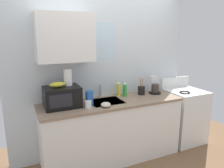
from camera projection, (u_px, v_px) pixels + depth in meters
kitchen_wall_assembly at (97, 68)px, 3.21m from camera, size 2.83×0.42×2.50m
counter_unit at (112, 130)px, 3.18m from camera, size 2.06×0.63×0.90m
sink_faucet at (100, 91)px, 3.23m from camera, size 0.03×0.03×0.20m
stove_range at (184, 115)px, 3.74m from camera, size 0.60×0.60×1.08m
microwave at (62, 97)px, 2.81m from camera, size 0.46×0.35×0.27m
banana_bunch at (57, 85)px, 2.75m from camera, size 0.20×0.11×0.07m
paper_towel_roll at (68, 77)px, 2.84m from camera, size 0.11×0.11×0.22m
coffee_maker at (154, 87)px, 3.47m from camera, size 0.19×0.21×0.28m
dish_soap_bottle_yellow at (119, 89)px, 3.30m from camera, size 0.06×0.06×0.23m
dish_soap_bottle_green at (125, 90)px, 3.29m from camera, size 0.06×0.06×0.22m
cereal_canister at (89, 98)px, 2.87m from camera, size 0.10×0.10×0.20m
mug_white at (88, 105)px, 2.78m from camera, size 0.08×0.08×0.09m
utensil_crock at (141, 90)px, 3.40m from camera, size 0.11×0.11×0.27m
small_bowl at (106, 105)px, 2.82m from camera, size 0.13×0.13×0.06m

